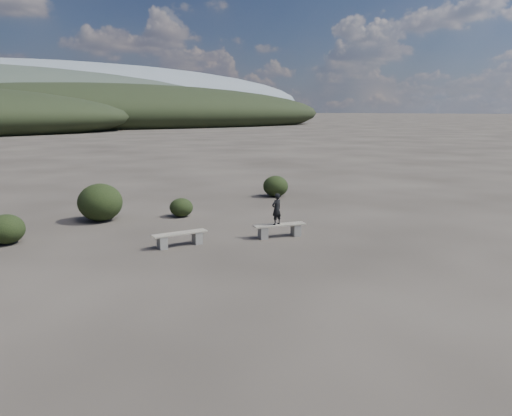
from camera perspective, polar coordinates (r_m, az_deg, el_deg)
ground at (r=11.60m, az=7.26°, el=-8.45°), size 1200.00×1200.00×0.00m
bench_left at (r=14.58m, az=-8.69°, el=-3.40°), size 1.64×0.46×0.40m
bench_right at (r=15.45m, az=2.72°, el=-2.45°), size 1.68×0.77×0.41m
seated_person at (r=15.28m, az=2.37°, el=-0.12°), size 0.38×0.28×0.97m
shrub_a at (r=16.38m, az=-26.68°, el=-2.18°), size 1.07×1.07×0.88m
shrub_b at (r=18.50m, az=-17.38°, el=0.62°), size 1.56×1.56×1.33m
shrub_c at (r=18.61m, az=-8.53°, el=0.07°), size 0.86×0.86×0.69m
shrub_e at (r=22.75m, az=2.25°, el=2.51°), size 1.14×1.14×0.95m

